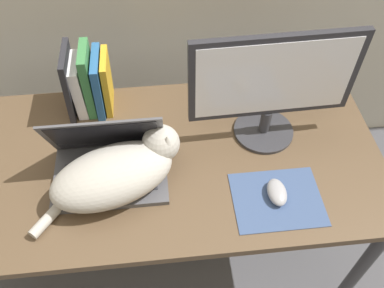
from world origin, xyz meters
name	(u,v)px	position (x,y,z in m)	size (l,w,h in m)	color
desk	(161,170)	(0.00, 0.35, 0.64)	(1.47, 0.71, 0.71)	brown
laptop	(109,163)	(-0.16, 0.31, 0.76)	(0.35, 0.24, 0.24)	#4C4C51
cat	(118,172)	(-0.13, 0.25, 0.79)	(0.45, 0.31, 0.17)	#B2ADA3
external_monitor	(273,85)	(0.36, 0.43, 0.93)	(0.52, 0.20, 0.40)	#333338
mousepad	(277,199)	(0.35, 0.16, 0.71)	(0.27, 0.21, 0.00)	#384C75
computer_mouse	(277,192)	(0.34, 0.17, 0.73)	(0.06, 0.10, 0.03)	#99999E
book_row	(88,82)	(-0.23, 0.62, 0.82)	(0.16, 0.17, 0.25)	#232328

